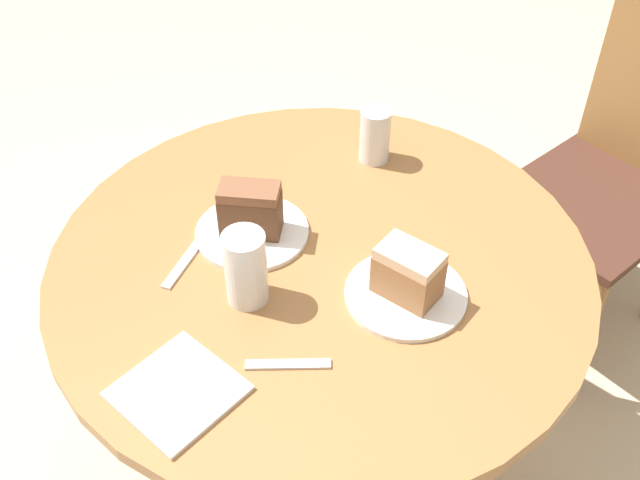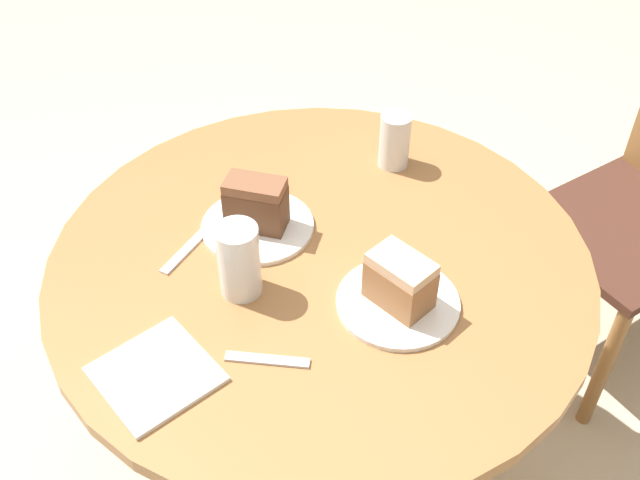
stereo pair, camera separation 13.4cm
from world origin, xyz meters
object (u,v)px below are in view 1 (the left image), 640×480
plate_near (252,232)px  cake_slice_near (250,209)px  chair (612,178)px  cake_slice_far (408,273)px  plate_far (406,294)px  glass_water (375,138)px  glass_lemonade (246,270)px

plate_near → cake_slice_near: (0.00, 0.00, 0.06)m
chair → cake_slice_far: chair is taller
plate_far → cake_slice_near: (-0.31, -0.09, 0.06)m
cake_slice_near → glass_water: bearing=92.2°
glass_lemonade → plate_near: bearing=138.7°
cake_slice_near → cake_slice_far: (0.31, 0.09, -0.00)m
cake_slice_near → glass_lemonade: size_ratio=0.89×
cake_slice_near → plate_far: bearing=17.1°
plate_far → cake_slice_far: bearing=-14.0°
chair → plate_far: 0.92m
glass_water → cake_slice_near: bearing=-87.8°
plate_far → cake_slice_far: cake_slice_far is taller
plate_far → glass_lemonade: (-0.18, -0.20, 0.06)m
cake_slice_far → plate_far: bearing=166.0°
chair → cake_slice_near: size_ratio=7.47×
plate_far → cake_slice_near: 0.33m
cake_slice_far → glass_water: size_ratio=1.00×
plate_near → glass_water: bearing=92.2°
chair → cake_slice_far: bearing=-84.0°
plate_far → glass_water: size_ratio=1.80×
chair → glass_lemonade: chair is taller
cake_slice_near → glass_lemonade: glass_lemonade is taller
glass_lemonade → cake_slice_far: bearing=47.5°
cake_slice_near → glass_water: size_ratio=1.06×
chair → plate_near: (-0.24, -0.98, 0.25)m
cake_slice_near → glass_lemonade: (0.12, -0.11, 0.00)m
chair → cake_slice_far: size_ratio=7.87×
plate_near → plate_far: bearing=17.1°
chair → cake_slice_far: 0.94m
chair → cake_slice_near: chair is taller
plate_near → cake_slice_near: size_ratio=1.72×
chair → cake_slice_near: bearing=-102.0°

